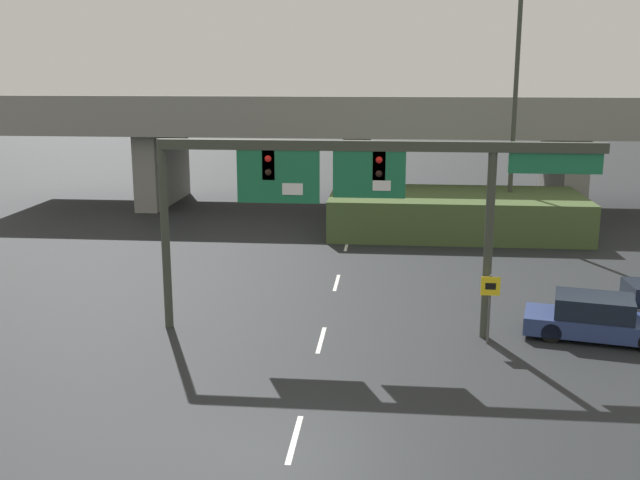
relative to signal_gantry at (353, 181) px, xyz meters
The scene contains 8 objects.
ground_plane 9.56m from the signal_gantry, 96.66° to the right, with size 160.00×160.00×0.00m, color black.
lane_markings 7.84m from the signal_gantry, 99.06° to the left, with size 0.14×29.10×0.01m.
signal_gantry is the anchor object (origin of this frame).
speed_limit_sign 5.69m from the signal_gantry, ahead, with size 0.60×0.11×2.26m.
highway_light_pole_near 18.72m from the signal_gantry, 65.96° to the left, with size 0.70×0.36×15.03m.
overpass_bridge 23.64m from the signal_gantry, 92.28° to the left, with size 44.72×9.57×7.04m.
grass_embankment 17.18m from the signal_gantry, 73.93° to the left, with size 13.22×6.50×2.11m.
parked_sedan_near_right 9.08m from the signal_gantry, ahead, with size 4.92×2.79×1.42m.
Camera 1 is at (2.16, -15.46, 8.54)m, focal length 42.00 mm.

